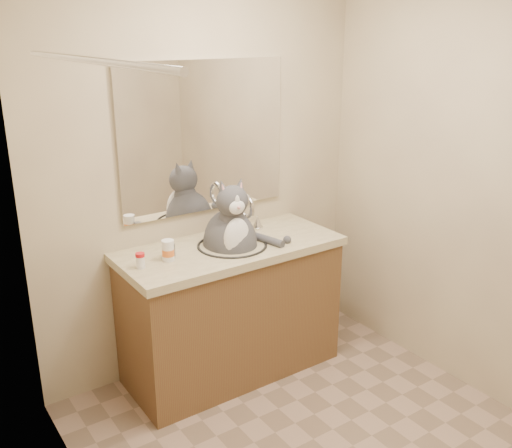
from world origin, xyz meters
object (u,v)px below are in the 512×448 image
(cat, at_px, (231,239))
(pill_bottle_redcap, at_px, (140,260))
(pill_bottle_orange, at_px, (168,251))
(grey_canister, at_px, (171,250))

(cat, height_order, pill_bottle_redcap, cat)
(pill_bottle_redcap, bearing_deg, pill_bottle_orange, 4.38)
(pill_bottle_redcap, xyz_separation_m, grey_canister, (0.21, 0.06, -0.01))
(cat, xyz_separation_m, grey_canister, (-0.37, 0.04, -0.00))
(cat, relative_size, pill_bottle_orange, 5.29)
(pill_bottle_redcap, distance_m, grey_canister, 0.22)
(pill_bottle_redcap, bearing_deg, grey_canister, 14.90)
(pill_bottle_orange, bearing_deg, pill_bottle_redcap, -175.62)
(cat, xyz_separation_m, pill_bottle_redcap, (-0.58, -0.02, 0.00))
(pill_bottle_orange, xyz_separation_m, grey_canister, (0.04, 0.04, -0.02))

